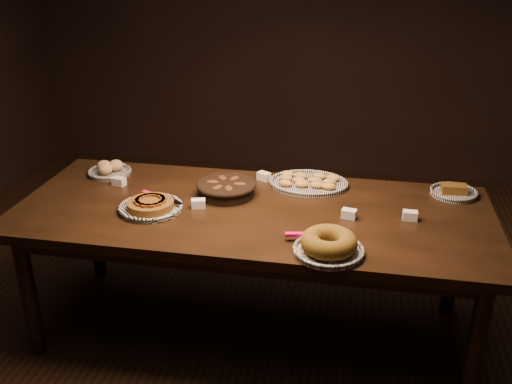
% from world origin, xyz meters
% --- Properties ---
extents(ground, '(5.00, 5.00, 0.00)m').
position_xyz_m(ground, '(0.00, 0.00, 0.00)').
color(ground, black).
rests_on(ground, ground).
extents(buffet_table, '(2.40, 1.00, 0.75)m').
position_xyz_m(buffet_table, '(0.00, 0.00, 0.68)').
color(buffet_table, black).
rests_on(buffet_table, ground).
extents(apple_tart_plate, '(0.32, 0.32, 0.06)m').
position_xyz_m(apple_tart_plate, '(-0.50, -0.11, 0.77)').
color(apple_tart_plate, white).
rests_on(apple_tart_plate, buffet_table).
extents(madeleine_platter, '(0.43, 0.35, 0.05)m').
position_xyz_m(madeleine_platter, '(0.25, 0.35, 0.77)').
color(madeleine_platter, black).
rests_on(madeleine_platter, buffet_table).
extents(bundt_cake_plate, '(0.36, 0.31, 0.10)m').
position_xyz_m(bundt_cake_plate, '(0.41, -0.38, 0.79)').
color(bundt_cake_plate, black).
rests_on(bundt_cake_plate, buffet_table).
extents(croissant_basket, '(0.39, 0.39, 0.08)m').
position_xyz_m(croissant_basket, '(-0.17, 0.14, 0.80)').
color(croissant_basket, black).
rests_on(croissant_basket, buffet_table).
extents(bread_roll_plate, '(0.25, 0.25, 0.08)m').
position_xyz_m(bread_roll_plate, '(-0.90, 0.30, 0.78)').
color(bread_roll_plate, white).
rests_on(bread_roll_plate, buffet_table).
extents(loaf_plate, '(0.25, 0.25, 0.06)m').
position_xyz_m(loaf_plate, '(1.02, 0.36, 0.77)').
color(loaf_plate, black).
rests_on(loaf_plate, buffet_table).
extents(tent_cards, '(1.63, 0.49, 0.04)m').
position_xyz_m(tent_cards, '(0.04, 0.10, 0.77)').
color(tent_cards, white).
rests_on(tent_cards, buffet_table).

